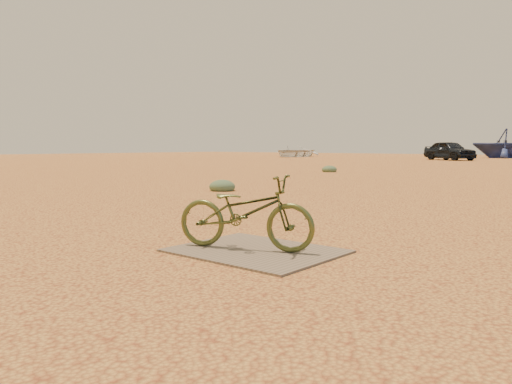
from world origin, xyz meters
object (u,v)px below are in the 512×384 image
Objects in this scene: bicycle at (245,212)px; plywood_board at (256,251)px; car at (449,150)px; boat_far_left at (502,143)px; boat_near_left at (293,151)px.

plywood_board is at bearing -93.07° from bicycle.
car reaches higher than plywood_board.
car is (-9.53, 34.14, 0.32)m from bicycle.
boat_far_left is (-8.27, 43.69, 0.88)m from bicycle.
boat_far_left reaches higher than car.
boat_far_left reaches higher than bicycle.
car reaches higher than bicycle.
bicycle is at bearing -23.14° from boat_far_left.
plywood_board is 1.09× the size of bicycle.
boat_far_left is at bearing 22.49° from car.
car is 0.87× the size of boat_far_left.
bicycle is 35.45m from car.
boat_near_left is (-25.02, 35.58, 0.52)m from plywood_board.
boat_near_left is at bearing 14.78° from bicycle.
bicycle is at bearing -162.89° from plywood_board.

